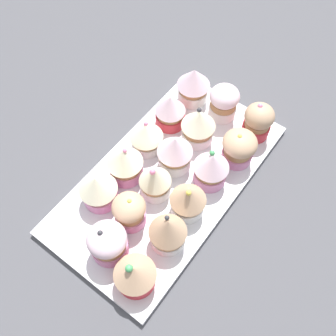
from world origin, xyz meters
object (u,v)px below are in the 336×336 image
(cupcake_4, at_px, (98,189))
(cupcake_5, at_px, (222,101))
(baking_tray, at_px, (168,178))
(cupcake_9, at_px, (130,211))
(cupcake_12, at_px, (239,147))
(cupcake_6, at_px, (198,126))
(cupcake_11, at_px, (258,121))
(cupcake_2, at_px, (146,136))
(cupcake_14, at_px, (188,200))
(cupcake_7, at_px, (175,152))
(cupcake_13, at_px, (211,168))
(cupcake_8, at_px, (157,181))
(cupcake_0, at_px, (193,84))
(cupcake_10, at_px, (108,242))
(cupcake_16, at_px, (135,274))
(cupcake_3, at_px, (125,163))
(cupcake_15, at_px, (168,231))
(cupcake_1, at_px, (170,110))

(cupcake_4, height_order, cupcake_5, cupcake_5)
(baking_tray, relative_size, cupcake_4, 6.25)
(cupcake_9, xyz_separation_m, cupcake_12, (-0.21, 0.08, 0.00))
(cupcake_6, bearing_deg, cupcake_11, 132.99)
(cupcake_2, height_order, cupcake_12, cupcake_12)
(baking_tray, distance_m, cupcake_5, 0.18)
(cupcake_14, bearing_deg, cupcake_7, -130.64)
(cupcake_5, relative_size, cupcake_13, 0.92)
(cupcake_8, xyz_separation_m, cupcake_13, (-0.08, 0.06, 0.00))
(cupcake_0, relative_size, cupcake_5, 1.09)
(cupcake_0, distance_m, cupcake_11, 0.15)
(cupcake_2, bearing_deg, cupcake_0, 179.74)
(cupcake_10, xyz_separation_m, cupcake_14, (-0.13, 0.06, 0.00))
(cupcake_13, height_order, cupcake_14, cupcake_13)
(cupcake_16, bearing_deg, cupcake_13, -177.40)
(cupcake_4, distance_m, cupcake_9, 0.07)
(cupcake_13, bearing_deg, cupcake_0, -136.00)
(cupcake_4, bearing_deg, cupcake_12, 145.87)
(cupcake_4, xyz_separation_m, cupcake_11, (-0.28, 0.14, 0.00))
(cupcake_9, height_order, cupcake_12, cupcake_12)
(cupcake_5, distance_m, cupcake_9, 0.28)
(baking_tray, distance_m, cupcake_8, 0.06)
(cupcake_3, relative_size, cupcake_5, 1.06)
(cupcake_7, height_order, cupcake_15, same)
(cupcake_1, bearing_deg, cupcake_11, 117.63)
(cupcake_12, bearing_deg, cupcake_10, -14.38)
(cupcake_13, relative_size, cupcake_15, 1.00)
(cupcake_6, xyz_separation_m, cupcake_15, (0.20, 0.08, -0.00))
(cupcake_5, distance_m, cupcake_16, 0.37)
(cupcake_12, bearing_deg, cupcake_9, -19.92)
(cupcake_16, bearing_deg, cupcake_14, -177.26)
(cupcake_15, bearing_deg, cupcake_16, 0.19)
(cupcake_5, bearing_deg, cupcake_16, 12.20)
(cupcake_8, bearing_deg, cupcake_14, 93.20)
(cupcake_11, bearing_deg, cupcake_14, -2.84)
(cupcake_7, xyz_separation_m, cupcake_15, (0.13, 0.08, -0.00))
(cupcake_8, distance_m, cupcake_11, 0.23)
(cupcake_6, height_order, cupcake_12, cupcake_6)
(cupcake_0, distance_m, cupcake_15, 0.31)
(cupcake_5, bearing_deg, cupcake_9, 1.16)
(cupcake_2, relative_size, cupcake_10, 0.93)
(cupcake_6, height_order, cupcake_14, cupcake_6)
(cupcake_1, bearing_deg, cupcake_12, 92.50)
(cupcake_0, bearing_deg, cupcake_8, 18.95)
(cupcake_4, distance_m, cupcake_11, 0.32)
(cupcake_12, bearing_deg, cupcake_8, -27.41)
(cupcake_5, distance_m, cupcake_7, 0.15)
(cupcake_0, bearing_deg, cupcake_9, 14.16)
(cupcake_5, relative_size, cupcake_9, 1.09)
(cupcake_3, xyz_separation_m, cupcake_13, (-0.08, 0.13, 0.00))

